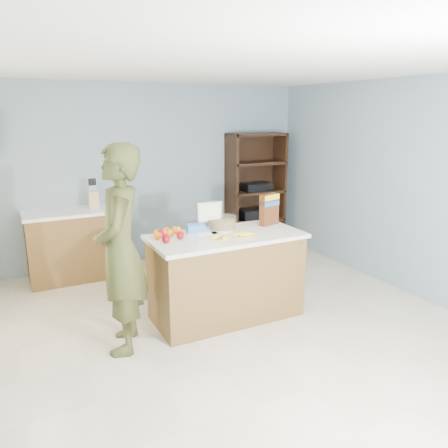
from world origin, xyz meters
name	(u,v)px	position (x,y,z in m)	size (l,w,h in m)	color
floor	(240,328)	(0.00, 0.00, 0.00)	(4.50, 5.00, 0.02)	beige
walls	(241,163)	(0.00, 0.00, 1.65)	(4.52, 5.02, 2.51)	gray
counter_peninsula	(226,279)	(0.00, 0.30, 0.42)	(1.56, 0.76, 0.90)	brown
back_cabinet	(77,244)	(-1.20, 2.20, 0.45)	(1.24, 0.62, 0.90)	brown
shelving_unit	(254,193)	(1.55, 2.35, 0.86)	(0.90, 0.40, 1.80)	black
person	(120,250)	(-1.11, 0.18, 0.93)	(0.68, 0.45, 1.86)	#3B3D1B
knife_block	(94,199)	(-0.95, 2.19, 1.02)	(0.12, 0.10, 0.31)	tan
envelopes	(215,233)	(-0.08, 0.41, 0.90)	(0.38, 0.16, 0.00)	white
bananas	(233,236)	(0.00, 0.17, 0.92)	(0.49, 0.21, 0.04)	yellow
apples	(169,236)	(-0.58, 0.39, 0.94)	(0.25, 0.29, 0.08)	maroon
oranges	(167,232)	(-0.54, 0.54, 0.94)	(0.33, 0.21, 0.07)	orange
blue_carton	(196,228)	(-0.23, 0.54, 0.94)	(0.18, 0.12, 0.08)	blue
salad_bowl	(222,223)	(0.08, 0.55, 0.96)	(0.30, 0.30, 0.13)	#267219
tv	(209,213)	(-0.03, 0.64, 1.06)	(0.28, 0.12, 0.28)	silver
cereal_box	(269,207)	(0.60, 0.45, 1.10)	(0.24, 0.14, 0.34)	#592B14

